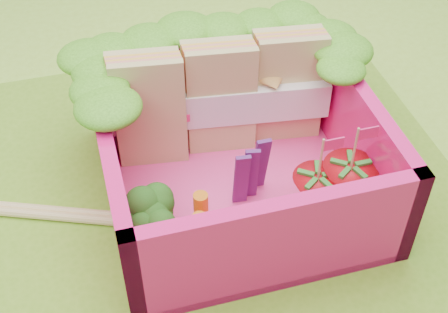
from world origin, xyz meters
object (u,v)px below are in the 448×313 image
sandwich_stack (220,98)px  bento_box (237,150)px  broccoli (150,216)px  strawberry_right (347,186)px  strawberry_left (316,194)px  chopsticks (28,211)px

sandwich_stack → bento_box: bearing=-90.9°
broccoli → strawberry_right: bearing=-1.9°
bento_box → broccoli: size_ratio=4.10×
bento_box → sandwich_stack: 0.33m
broccoli → strawberry_left: bearing=-2.4°
bento_box → strawberry_left: size_ratio=2.71×
broccoli → strawberry_left: 0.79m
sandwich_stack → strawberry_left: bearing=-63.7°
sandwich_stack → chopsticks: (-1.05, -0.21, -0.33)m
bento_box → chopsticks: size_ratio=0.55×
sandwich_stack → strawberry_right: (0.47, -0.61, -0.17)m
strawberry_left → broccoli: bearing=177.6°
bento_box → strawberry_right: 0.56m
broccoli → strawberry_right: 0.95m
strawberry_left → strawberry_right: (0.16, 0.00, 0.01)m
strawberry_right → chopsticks: strawberry_right is taller
strawberry_left → chopsticks: size_ratio=0.20×
strawberry_left → sandwich_stack: bearing=116.3°
strawberry_left → strawberry_right: bearing=0.7°
bento_box → sandwich_stack: bearing=89.1°
strawberry_right → bento_box: bearing=148.2°
broccoli → strawberry_right: (0.95, -0.03, -0.04)m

